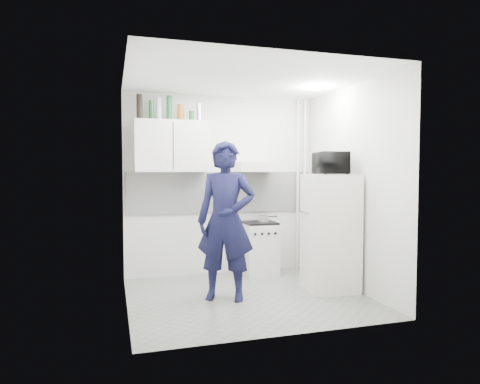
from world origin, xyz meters
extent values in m
plane|color=gray|center=(0.00, 0.00, 0.00)|extent=(2.80, 2.80, 0.00)
plane|color=white|center=(0.00, 0.00, 2.60)|extent=(2.80, 2.80, 0.00)
plane|color=silver|center=(0.00, 1.25, 1.30)|extent=(2.80, 0.00, 2.80)
plane|color=silver|center=(-1.40, 0.00, 1.30)|extent=(0.00, 2.60, 2.60)
plane|color=silver|center=(1.40, 0.00, 1.30)|extent=(0.00, 2.60, 2.60)
imported|color=black|center=(-0.27, -0.01, 0.93)|extent=(0.81, 0.69, 1.87)
cube|color=silver|center=(0.51, 1.00, 0.37)|extent=(0.47, 0.47, 0.75)
cube|color=white|center=(1.10, 0.00, 0.73)|extent=(0.69, 0.69, 1.47)
cube|color=black|center=(0.51, 1.00, 0.76)|extent=(0.45, 0.45, 0.03)
cylinder|color=silver|center=(0.57, 1.02, 0.82)|extent=(0.16, 0.16, 0.09)
imported|color=black|center=(1.10, 0.00, 1.61)|extent=(0.56, 0.42, 0.28)
cylinder|color=black|center=(-1.17, 1.07, 2.37)|extent=(0.08, 0.08, 0.34)
cylinder|color=#144C1E|center=(-1.02, 1.07, 2.33)|extent=(0.07, 0.07, 0.26)
cylinder|color=#B2B7BC|center=(-0.92, 1.07, 2.35)|extent=(0.07, 0.07, 0.30)
cylinder|color=#144C1E|center=(-0.78, 1.07, 2.37)|extent=(0.08, 0.08, 0.33)
cylinder|color=brown|center=(-0.62, 1.07, 2.31)|extent=(0.09, 0.09, 0.22)
cylinder|color=#144C1E|center=(-0.47, 1.07, 2.27)|extent=(0.08, 0.08, 0.14)
cylinder|color=silver|center=(-0.37, 1.07, 2.33)|extent=(0.06, 0.06, 0.25)
cube|color=white|center=(-0.75, 1.07, 1.85)|extent=(1.00, 0.35, 0.70)
cube|color=silver|center=(0.45, 1.00, 1.57)|extent=(0.60, 0.50, 0.14)
cube|color=white|center=(0.00, 1.24, 1.20)|extent=(2.74, 0.03, 0.60)
cylinder|color=silver|center=(1.30, 1.17, 1.30)|extent=(0.05, 0.05, 2.60)
cylinder|color=silver|center=(1.18, 1.17, 1.30)|extent=(0.04, 0.04, 2.60)
cylinder|color=white|center=(1.00, 0.20, 2.57)|extent=(0.10, 0.10, 0.02)
camera|label=1|loc=(-1.54, -4.83, 1.53)|focal=32.00mm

